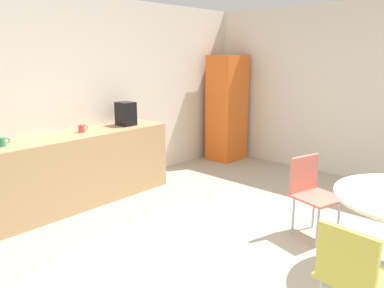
% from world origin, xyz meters
% --- Properties ---
extents(ground_plane, '(6.00, 6.00, 0.00)m').
position_xyz_m(ground_plane, '(0.00, 0.00, 0.00)').
color(ground_plane, '#B2A893').
extents(wall_back, '(6.00, 0.10, 2.60)m').
position_xyz_m(wall_back, '(0.00, 3.00, 1.30)').
color(wall_back, silver).
rests_on(wall_back, ground_plane).
extents(counter_block, '(2.59, 0.60, 0.90)m').
position_xyz_m(counter_block, '(-0.45, 2.65, 0.45)').
color(counter_block, tan).
rests_on(counter_block, ground_plane).
extents(locker_cabinet, '(0.60, 0.50, 1.84)m').
position_xyz_m(locker_cabinet, '(2.55, 2.55, 0.92)').
color(locker_cabinet, orange).
rests_on(locker_cabinet, ground_plane).
extents(chair_coral, '(0.52, 0.52, 0.83)m').
position_xyz_m(chair_coral, '(0.77, 0.12, 0.52)').
color(chair_coral, silver).
rests_on(chair_coral, ground_plane).
extents(chair_yellow, '(0.46, 0.46, 0.83)m').
position_xyz_m(chair_yellow, '(-0.51, -0.77, 0.52)').
color(chair_yellow, silver).
rests_on(chair_yellow, ground_plane).
extents(mug_white, '(0.13, 0.08, 0.09)m').
position_xyz_m(mug_white, '(-0.28, 2.68, 0.95)').
color(mug_white, '#D84C4C').
rests_on(mug_white, counter_block).
extents(mug_green, '(0.13, 0.08, 0.09)m').
position_xyz_m(mug_green, '(-1.25, 2.66, 0.95)').
color(mug_green, '#338C59').
rests_on(mug_green, counter_block).
extents(coffee_maker, '(0.20, 0.24, 0.32)m').
position_xyz_m(coffee_maker, '(0.39, 2.65, 1.06)').
color(coffee_maker, black).
rests_on(coffee_maker, counter_block).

